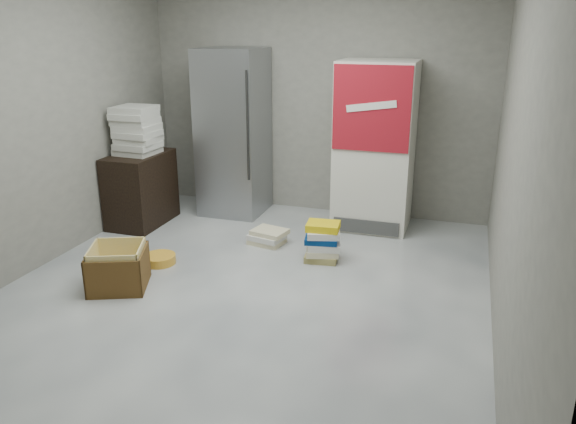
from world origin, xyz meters
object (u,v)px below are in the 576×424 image
(wood_shelf, at_px, (141,189))
(phonebook_stack_main, at_px, (323,242))
(cardboard_box, at_px, (118,270))
(coke_cooler, at_px, (375,146))
(steel_fridge, at_px, (234,133))

(wood_shelf, bearing_deg, phonebook_stack_main, -10.50)
(phonebook_stack_main, xyz_separation_m, cardboard_box, (-1.52, -1.09, -0.03))
(coke_cooler, relative_size, cardboard_box, 2.97)
(wood_shelf, bearing_deg, coke_cooler, 16.28)
(wood_shelf, xyz_separation_m, phonebook_stack_main, (2.21, -0.41, -0.21))
(coke_cooler, bearing_deg, phonebook_stack_main, -103.58)
(steel_fridge, distance_m, phonebook_stack_main, 1.94)
(phonebook_stack_main, bearing_deg, wood_shelf, 161.75)
(coke_cooler, bearing_deg, wood_shelf, -163.72)
(steel_fridge, height_order, phonebook_stack_main, steel_fridge)
(coke_cooler, bearing_deg, cardboard_box, -128.95)
(wood_shelf, xyz_separation_m, cardboard_box, (0.68, -1.50, -0.25))
(coke_cooler, bearing_deg, steel_fridge, 179.82)
(coke_cooler, distance_m, cardboard_box, 2.95)
(cardboard_box, bearing_deg, wood_shelf, 92.30)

